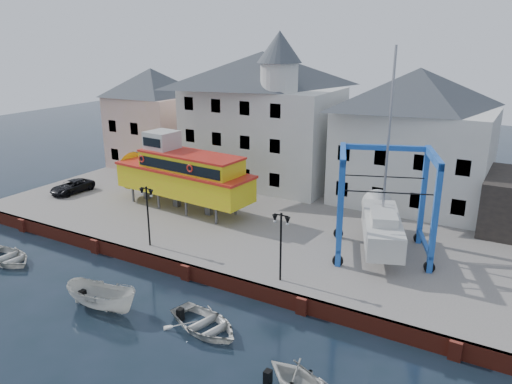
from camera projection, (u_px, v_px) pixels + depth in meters
The scene contains 14 objects.
ground at pixel (187, 279), 31.42m from camera, with size 140.00×140.00×0.00m, color black.
hardstanding at pixel (270, 218), 40.32m from camera, with size 44.00×22.00×1.00m, color slate.
quay_wall at pixel (187, 271), 31.35m from camera, with size 44.00×0.47×1.00m.
building_pink at pixel (153, 118), 52.95m from camera, with size 8.00×7.00×10.30m.
building_white_main at pixel (263, 116), 46.64m from camera, with size 14.00×8.30×14.00m.
building_white_right at pixel (414, 138), 40.75m from camera, with size 12.00×8.00×11.20m.
lamp_post_left at pixel (147, 201), 33.04m from camera, with size 1.12×0.32×4.20m.
lamp_post_right at pixel (281, 230), 28.26m from camera, with size 1.12×0.32×4.20m.
tour_boat at pixel (176, 173), 40.68m from camera, with size 14.43×4.51×6.18m.
travel_lift at pixel (381, 218), 32.79m from camera, with size 7.42×8.93×13.15m.
van at pixel (72, 187), 44.95m from camera, with size 1.86×4.04×1.12m, color black.
motorboat_a at pixel (103, 309), 28.02m from camera, with size 1.72×4.57×1.77m, color silver.
motorboat_b at pixel (205, 330), 26.11m from camera, with size 3.21×4.50×0.93m, color silver.
motorboat_d at pixel (8, 262), 33.83m from camera, with size 3.16×4.43×0.92m, color silver.
Camera 1 is at (17.93, -22.22, 14.87)m, focal length 35.00 mm.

